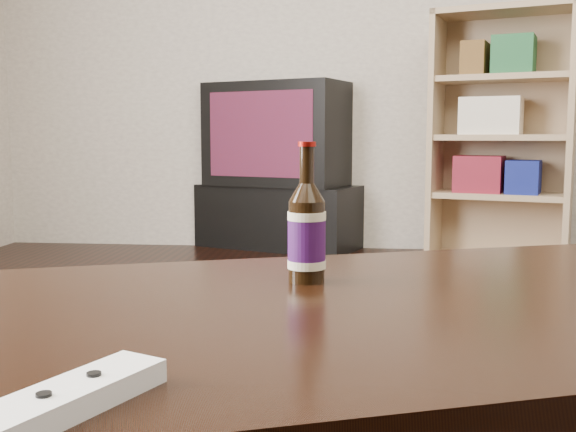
# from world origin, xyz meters

# --- Properties ---
(wall_back) EXTENTS (5.00, 0.02, 2.70)m
(wall_back) POSITION_xyz_m (0.00, 3.01, 1.35)
(wall_back) COLOR #B2A79C
(wall_back) RESTS_ON ground
(tv_stand) EXTENTS (1.12, 0.84, 0.40)m
(tv_stand) POSITION_xyz_m (-0.69, 3.01, 0.20)
(tv_stand) COLOR black
(tv_stand) RESTS_ON floor
(tv) EXTENTS (1.00, 0.82, 0.65)m
(tv) POSITION_xyz_m (-0.69, 3.01, 0.73)
(tv) COLOR black
(tv) RESTS_ON tv_stand
(bookshelf) EXTENTS (0.83, 0.58, 1.41)m
(bookshelf) POSITION_xyz_m (0.60, 2.63, 0.73)
(bookshelf) COLOR tan
(bookshelf) RESTS_ON floor
(coffee_table) EXTENTS (1.46, 1.14, 0.48)m
(coffee_table) POSITION_xyz_m (-0.13, -0.33, 0.42)
(coffee_table) COLOR black
(coffee_table) RESTS_ON floor
(beer_bottle) EXTENTS (0.08, 0.08, 0.22)m
(beer_bottle) POSITION_xyz_m (-0.29, -0.23, 0.56)
(beer_bottle) COLOR black
(beer_bottle) RESTS_ON coffee_table
(remote) EXTENTS (0.13, 0.20, 0.02)m
(remote) POSITION_xyz_m (-0.45, -0.77, 0.49)
(remote) COLOR silver
(remote) RESTS_ON coffee_table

